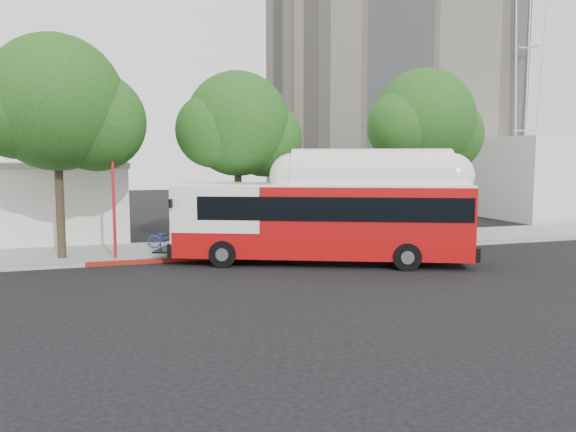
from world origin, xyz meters
name	(u,v)px	position (x,y,z in m)	size (l,w,h in m)	color
ground	(297,273)	(0.00, 0.00, 0.00)	(120.00, 120.00, 0.00)	black
sidewalk	(256,246)	(0.00, 6.50, 0.07)	(60.00, 5.00, 0.15)	gray
curb_strip	(270,255)	(0.00, 3.90, 0.07)	(60.00, 0.30, 0.15)	gray
red_curb_segment	(205,258)	(-3.00, 3.90, 0.08)	(10.00, 0.32, 0.16)	maroon
street_tree_left	(68,109)	(-8.53, 5.56, 6.60)	(6.67, 5.80, 9.74)	#2D2116
street_tree_mid	(246,129)	(-0.59, 6.06, 5.91)	(5.75, 5.00, 8.62)	#2D2116
street_tree_right	(430,125)	(9.44, 5.86, 6.26)	(6.21, 5.40, 9.18)	#2D2116
apartment_tower	(385,16)	(18.00, 28.00, 17.62)	(18.00, 18.00, 37.00)	gray
transit_bus	(323,221)	(1.69, 1.52, 1.83)	(13.11, 7.24, 3.92)	#A80B0C
signal_pole	(114,206)	(-6.78, 4.64, 2.43)	(0.13, 0.45, 4.73)	red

